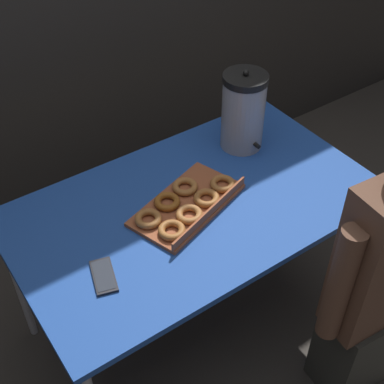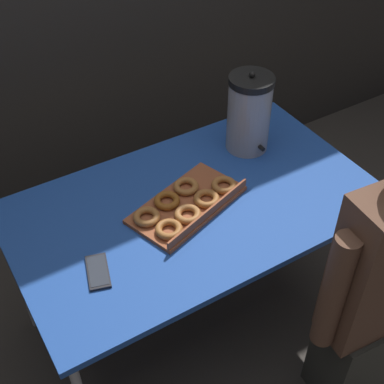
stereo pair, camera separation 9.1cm
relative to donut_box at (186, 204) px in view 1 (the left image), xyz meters
The scene contains 6 objects.
ground_plane 0.76m from the donut_box, 10.22° to the left, with size 12.00×12.00×0.00m, color #3D3833.
folding_table 0.08m from the donut_box, 10.22° to the left, with size 1.38×0.81×0.74m.
donut_box is the anchor object (origin of this frame).
coffee_urn 0.48m from the donut_box, 25.23° to the left, with size 0.18×0.21×0.35m.
cell_phone 0.42m from the donut_box, 164.12° to the right, with size 0.11×0.16×0.01m.
person_seated 0.74m from the donut_box, 54.79° to the right, with size 0.51×0.24×1.29m.
Camera 1 is at (-0.85, -1.21, 2.12)m, focal length 50.00 mm.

